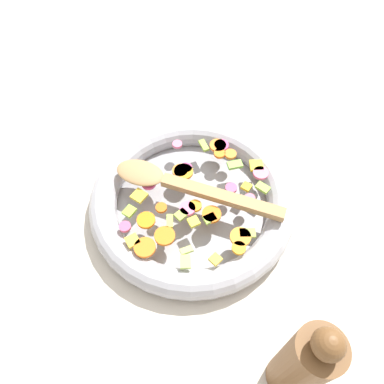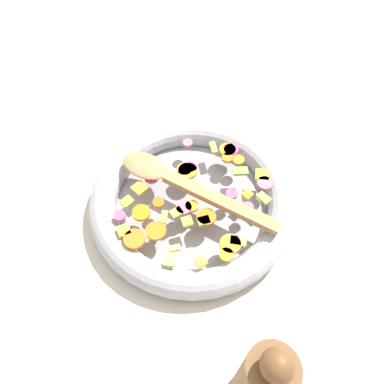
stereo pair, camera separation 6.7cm
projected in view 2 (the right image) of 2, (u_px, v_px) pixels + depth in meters
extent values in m
plane|color=beige|center=(192.00, 207.00, 0.71)|extent=(4.00, 4.00, 0.00)
cylinder|color=gray|center=(192.00, 205.00, 0.71)|extent=(0.33, 0.33, 0.01)
torus|color=#9E9EA5|center=(192.00, 200.00, 0.69)|extent=(0.38, 0.38, 0.05)
cylinder|color=orange|center=(227.00, 150.00, 0.72)|extent=(0.04, 0.04, 0.01)
cylinder|color=orange|center=(158.00, 203.00, 0.66)|extent=(0.03, 0.03, 0.01)
cylinder|color=orange|center=(192.00, 206.00, 0.65)|extent=(0.03, 0.03, 0.01)
cylinder|color=orange|center=(226.00, 255.00, 0.60)|extent=(0.02, 0.02, 0.01)
cylinder|color=orange|center=(238.00, 160.00, 0.71)|extent=(0.03, 0.03, 0.01)
cylinder|color=orange|center=(141.00, 213.00, 0.64)|extent=(0.03, 0.03, 0.01)
cylinder|color=orange|center=(227.00, 158.00, 0.71)|extent=(0.03, 0.03, 0.01)
cylinder|color=orange|center=(156.00, 231.00, 0.62)|extent=(0.05, 0.05, 0.01)
cylinder|color=orange|center=(185.00, 170.00, 0.70)|extent=(0.03, 0.03, 0.01)
cylinder|color=orange|center=(134.00, 239.00, 0.62)|extent=(0.05, 0.05, 0.01)
cylinder|color=orange|center=(206.00, 217.00, 0.64)|extent=(0.05, 0.05, 0.01)
cylinder|color=orange|center=(188.00, 171.00, 0.70)|extent=(0.05, 0.05, 0.01)
cylinder|color=orange|center=(230.00, 244.00, 0.61)|extent=(0.05, 0.05, 0.01)
cube|color=#9BC646|center=(214.00, 148.00, 0.73)|extent=(0.03, 0.03, 0.01)
cube|color=#82C349|center=(240.00, 171.00, 0.70)|extent=(0.03, 0.03, 0.01)
cube|color=#96AF45|center=(238.00, 241.00, 0.61)|extent=(0.02, 0.03, 0.01)
cube|color=#93CC45|center=(264.00, 198.00, 0.66)|extent=(0.03, 0.03, 0.01)
cube|color=#B6D75E|center=(170.00, 259.00, 0.60)|extent=(0.03, 0.02, 0.01)
cube|color=#B4C461|center=(174.00, 248.00, 0.61)|extent=(0.02, 0.02, 0.01)
cube|color=#92C33A|center=(127.00, 202.00, 0.66)|extent=(0.03, 0.02, 0.01)
cube|color=#A7D14C|center=(164.00, 217.00, 0.64)|extent=(0.03, 0.02, 0.01)
cube|color=#94AB44|center=(176.00, 213.00, 0.64)|extent=(0.03, 0.03, 0.01)
cube|color=#94BA41|center=(204.00, 221.00, 0.64)|extent=(0.03, 0.03, 0.01)
cylinder|color=#DA4685|center=(152.00, 177.00, 0.69)|extent=(0.03, 0.03, 0.01)
cylinder|color=#D04782|center=(191.00, 168.00, 0.70)|extent=(0.03, 0.03, 0.01)
cylinder|color=#E7638C|center=(265.00, 183.00, 0.68)|extent=(0.03, 0.03, 0.01)
cylinder|color=#E4467E|center=(231.00, 150.00, 0.72)|extent=(0.04, 0.04, 0.01)
cylinder|color=#D65078|center=(120.00, 216.00, 0.64)|extent=(0.02, 0.02, 0.01)
cylinder|color=pink|center=(188.00, 143.00, 0.73)|extent=(0.02, 0.02, 0.01)
cylinder|color=pink|center=(185.00, 208.00, 0.65)|extent=(0.04, 0.04, 0.01)
cylinder|color=#CE4773|center=(232.00, 194.00, 0.67)|extent=(0.03, 0.03, 0.01)
cylinder|color=#D65672|center=(248.00, 207.00, 0.65)|extent=(0.02, 0.02, 0.01)
cube|color=yellow|center=(262.00, 175.00, 0.69)|extent=(0.03, 0.03, 0.01)
cube|color=gold|center=(247.00, 195.00, 0.67)|extent=(0.02, 0.02, 0.01)
cube|color=yellow|center=(124.00, 231.00, 0.63)|extent=(0.03, 0.03, 0.01)
cube|color=gold|center=(201.00, 262.00, 0.59)|extent=(0.02, 0.02, 0.01)
cube|color=yellow|center=(187.00, 221.00, 0.64)|extent=(0.03, 0.03, 0.01)
cube|color=gold|center=(140.00, 188.00, 0.67)|extent=(0.03, 0.03, 0.01)
cube|color=#A87F51|center=(220.00, 201.00, 0.65)|extent=(0.05, 0.22, 0.01)
ellipsoid|color=#A87F51|center=(145.00, 166.00, 0.69)|extent=(0.07, 0.10, 0.01)
cylinder|color=brown|center=(260.00, 382.00, 0.46)|extent=(0.06, 0.06, 0.19)
sphere|color=brown|center=(277.00, 366.00, 0.37)|extent=(0.04, 0.04, 0.04)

